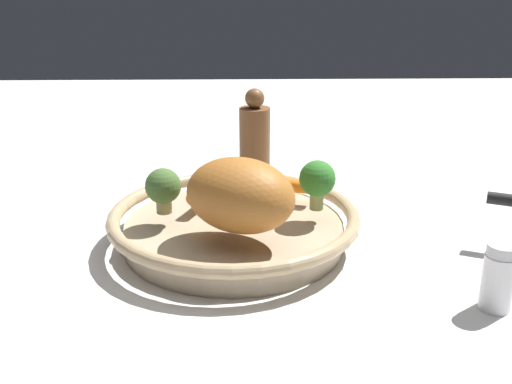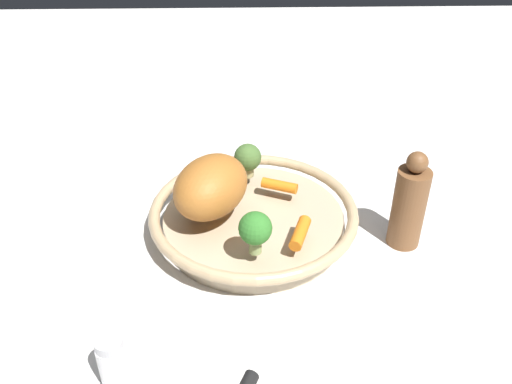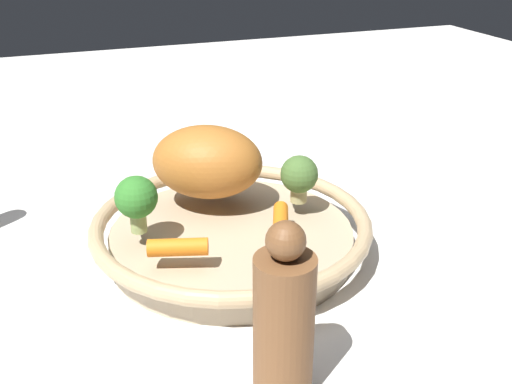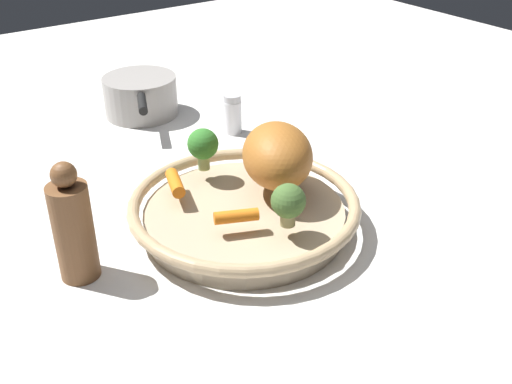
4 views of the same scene
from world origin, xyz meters
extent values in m
plane|color=silver|center=(0.00, 0.00, 0.00)|extent=(2.42, 2.42, 0.00)
cylinder|color=tan|center=(0.00, 0.00, 0.02)|extent=(0.28, 0.28, 0.03)
torus|color=tan|center=(0.00, 0.00, 0.04)|extent=(0.33, 0.33, 0.02)
ellipsoid|color=#AB6628|center=(-0.06, -0.01, 0.09)|extent=(0.15, 0.17, 0.09)
cylinder|color=orange|center=(0.04, 0.04, 0.06)|extent=(0.06, 0.04, 0.02)
cylinder|color=orange|center=(0.06, -0.08, 0.06)|extent=(0.04, 0.06, 0.02)
cylinder|color=tan|center=(-0.01, 0.09, 0.06)|extent=(0.02, 0.02, 0.02)
sphere|color=#44662F|center=(-0.01, 0.09, 0.09)|extent=(0.05, 0.05, 0.05)
cylinder|color=#96AA66|center=(0.00, -0.11, 0.06)|extent=(0.02, 0.02, 0.02)
sphere|color=#317729|center=(0.00, -0.11, 0.09)|extent=(0.05, 0.05, 0.05)
cylinder|color=white|center=(-0.17, -0.28, 0.03)|extent=(0.03, 0.03, 0.06)
cylinder|color=silver|center=(-0.17, -0.28, 0.07)|extent=(0.03, 0.03, 0.01)
cylinder|color=brown|center=(0.23, -0.03, 0.06)|extent=(0.05, 0.05, 0.13)
sphere|color=brown|center=(0.23, -0.03, 0.15)|extent=(0.03, 0.03, 0.03)
cylinder|color=#9E9993|center=(-0.07, -0.46, 0.04)|extent=(0.14, 0.14, 0.08)
cylinder|color=black|center=(-0.02, -0.36, 0.07)|extent=(0.05, 0.08, 0.02)
camera|label=1|loc=(-0.74, -0.01, 0.35)|focal=43.45mm
camera|label=2|loc=(-0.01, -0.69, 0.56)|focal=38.94mm
camera|label=3|loc=(0.59, -0.19, 0.37)|focal=42.57mm
camera|label=4|loc=(0.41, 0.60, 0.48)|focal=42.83mm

